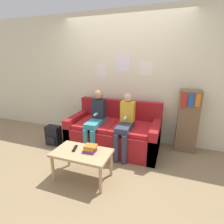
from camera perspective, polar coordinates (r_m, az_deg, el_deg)
name	(u,v)px	position (r m, az deg, el deg)	size (l,w,h in m)	color
ground_plane	(104,161)	(3.12, -2.76, -15.70)	(10.00, 10.00, 0.00)	#937A56
wall_back	(123,78)	(3.69, 3.64, 10.95)	(8.00, 0.06, 2.60)	beige
couch	(114,133)	(3.44, 0.78, -6.78)	(1.71, 0.89, 0.88)	maroon
coffee_table	(82,155)	(2.58, -9.75, -13.76)	(0.81, 0.47, 0.43)	tan
person_left	(96,117)	(3.24, -5.24, -1.72)	(0.24, 0.60, 1.14)	teal
person_right	(125,123)	(3.06, 4.36, -3.45)	(0.24, 0.60, 1.11)	#33384C
tv_remote	(75,148)	(2.64, -12.01, -11.53)	(0.08, 0.17, 0.02)	black
book_stack	(90,149)	(2.52, -7.16, -11.76)	(0.18, 0.16, 0.10)	#7A3389
bookshelf	(187,121)	(3.52, 23.42, -2.69)	(0.36, 0.29, 1.16)	brown
backpack	(53,135)	(3.79, -18.58, -7.23)	(0.29, 0.21, 0.38)	black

